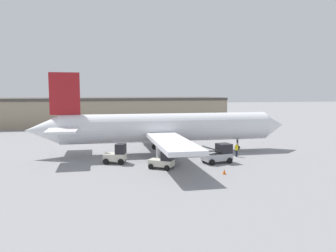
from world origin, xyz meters
name	(u,v)px	position (x,y,z in m)	size (l,w,h in m)	color
ground_plane	(168,152)	(0.00, 0.00, 0.00)	(400.00, 400.00, 0.00)	gray
terminal_building	(85,111)	(-11.99, 42.92, 3.56)	(73.17, 15.47, 7.10)	gray
airplane	(162,128)	(-0.90, 0.03, 3.55)	(37.20, 33.12, 11.20)	white
ground_crew_worker	(237,149)	(8.23, -5.13, 0.98)	(0.40, 0.40, 1.84)	#1E2338
baggage_tug	(117,155)	(-7.72, -5.48, 1.07)	(2.98, 2.55, 2.41)	beige
belt_loader_truck	(219,154)	(4.48, -8.06, 1.10)	(3.78, 2.59, 2.32)	#B2B2B7
pushback_tug	(163,161)	(-2.83, -9.53, 0.92)	(3.07, 2.85, 2.04)	beige
safety_cone_near	(224,172)	(2.86, -13.51, 0.28)	(0.36, 0.36, 0.55)	#EF590F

